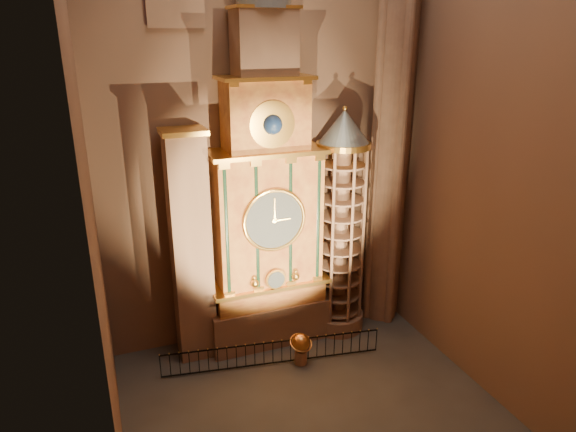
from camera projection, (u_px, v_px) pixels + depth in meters
name	position (u px, v px, depth m)	size (l,w,h in m)	color
floor	(309.00, 403.00, 20.18)	(14.00, 14.00, 0.00)	#383330
wall_back	(257.00, 101.00, 21.75)	(22.00, 22.00, 0.00)	#855E47
wall_left	(81.00, 138.00, 14.12)	(22.00, 22.00, 0.00)	#855E47
wall_right	(489.00, 112.00, 18.83)	(22.00, 22.00, 0.00)	#855E47
astronomical_clock	(267.00, 205.00, 22.30)	(5.60, 2.41, 16.70)	#8C634C
portrait_tower	(191.00, 248.00, 21.69)	(1.80, 1.60, 10.20)	#8C634C
stair_turret	(341.00, 227.00, 23.72)	(2.50, 2.50, 10.80)	#8C634C
gothic_pier	(394.00, 98.00, 22.92)	(2.04, 2.04, 22.00)	#8C634C
celestial_globe	(301.00, 346.00, 22.32)	(1.14, 1.09, 1.45)	#8C634C
iron_railing	(273.00, 353.00, 22.30)	(9.43, 1.52, 1.11)	black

